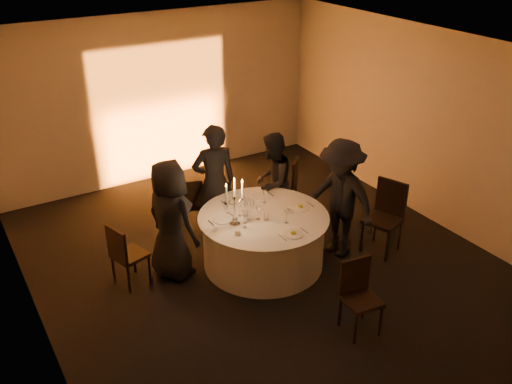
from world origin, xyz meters
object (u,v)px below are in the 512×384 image
guest_left (171,220)px  guest_back_left (214,182)px  chair_back_right (289,180)px  chair_back_left (189,202)px  chair_right (386,212)px  guest_back_right (272,182)px  chair_left (125,253)px  chair_front (358,292)px  guest_right (340,199)px  banquet_table (263,240)px  candelabra (235,209)px  coffee_cup (238,232)px

guest_left → guest_back_left: (0.97, 0.62, 0.06)m
chair_back_right → chair_back_left: bearing=-46.3°
chair_right → guest_back_right: size_ratio=0.69×
chair_back_left → guest_back_left: guest_back_left is taller
guest_left → chair_back_right: bearing=-90.7°
chair_back_right → chair_right: chair_right is taller
guest_back_right → chair_left: bearing=-31.5°
guest_back_right → chair_back_right: bearing=176.7°
chair_front → guest_left: bearing=130.5°
guest_right → banquet_table: bearing=-121.7°
banquet_table → candelabra: candelabra is taller
guest_right → chair_back_left: bearing=-152.4°
guest_back_left → banquet_table: bearing=113.4°
chair_back_left → chair_back_right: bearing=-164.9°
chair_front → guest_back_right: 2.61m
guest_left → guest_back_right: size_ratio=1.08×
guest_left → guest_back_right: bearing=-97.3°
chair_right → guest_left: size_ratio=0.63×
chair_front → guest_right: bearing=66.8°
guest_back_right → candelabra: size_ratio=2.23×
chair_front → guest_back_left: size_ratio=0.51×
chair_back_left → guest_left: size_ratio=0.54×
chair_right → chair_front: (-1.49, -1.16, -0.09)m
chair_right → guest_left: (-2.91, 0.99, 0.24)m
guest_right → coffee_cup: 1.62m
banquet_table → guest_left: (-1.18, 0.42, 0.46)m
guest_back_right → guest_right: 1.20m
chair_left → candelabra: (1.37, -0.51, 0.51)m
chair_back_right → guest_left: bearing=-24.3°
chair_left → guest_left: bearing=-113.3°
guest_back_left → guest_right: size_ratio=1.02×
chair_back_right → guest_right: bearing=39.6°
guest_back_left → coffee_cup: guest_back_left is taller
guest_back_left → guest_back_right: bearing=177.8°
chair_back_left → guest_back_left: 0.58m
guest_back_right → candelabra: (-1.11, -0.83, 0.23)m
guest_left → candelabra: (0.73, -0.43, 0.17)m
coffee_cup → chair_back_left: bearing=88.3°
chair_back_left → guest_back_left: bearing=149.5°
guest_back_left → candelabra: 1.08m
guest_right → candelabra: bearing=-116.8°
chair_front → guest_left: (-1.42, 2.16, 0.33)m
guest_left → candelabra: 0.86m
guest_left → guest_back_left: 1.15m
chair_left → guest_left: size_ratio=0.53×
chair_left → guest_right: bearing=-121.9°
chair_front → candelabra: 1.93m
chair_back_left → candelabra: candelabra is taller
guest_left → guest_back_right: guest_left is taller
chair_front → candelabra: candelabra is taller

